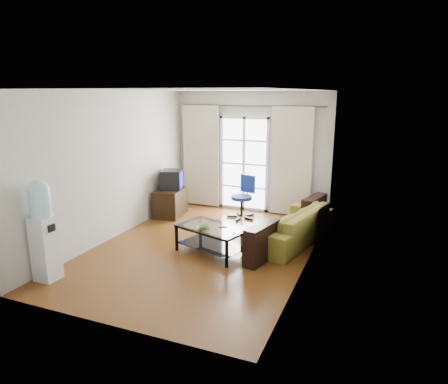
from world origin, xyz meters
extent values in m
plane|color=brown|center=(0.00, 0.00, 0.00)|extent=(5.20, 5.20, 0.00)
plane|color=white|center=(0.00, 0.00, 2.70)|extent=(5.20, 5.20, 0.00)
cube|color=#BBBAB2|center=(0.00, 2.60, 1.35)|extent=(3.60, 0.02, 2.70)
cube|color=#BBBAB2|center=(0.00, -2.60, 1.35)|extent=(3.60, 0.02, 2.70)
cube|color=#BBBAB2|center=(-1.80, 0.00, 1.35)|extent=(0.02, 5.20, 2.70)
cube|color=#BBBAB2|center=(1.80, 0.00, 1.35)|extent=(0.02, 5.20, 2.70)
cube|color=white|center=(-0.15, 2.56, 1.07)|extent=(1.01, 0.02, 2.04)
cube|color=white|center=(-0.15, 2.54, 1.07)|extent=(1.16, 0.06, 2.15)
cylinder|color=#4C3F2D|center=(0.00, 2.50, 2.38)|extent=(3.30, 0.04, 0.04)
cube|color=beige|center=(-1.20, 2.48, 1.20)|extent=(0.90, 0.07, 2.35)
cube|color=beige|center=(0.95, 2.48, 1.20)|extent=(0.90, 0.07, 2.35)
cube|color=#949496|center=(0.80, 2.50, 0.33)|extent=(0.64, 0.12, 0.64)
imported|color=olive|center=(1.34, 0.92, 0.31)|extent=(2.50, 1.75, 0.62)
cube|color=silver|center=(0.24, -0.15, 0.47)|extent=(1.31, 0.98, 0.01)
cube|color=black|center=(0.24, -0.15, 0.14)|extent=(1.24, 0.90, 0.01)
cube|color=black|center=(-0.38, -0.28, 0.23)|extent=(0.05, 0.05, 0.47)
cube|color=black|center=(0.68, -0.60, 0.23)|extent=(0.05, 0.05, 0.47)
cube|color=black|center=(-0.20, 0.30, 0.23)|extent=(0.05, 0.05, 0.47)
cube|color=black|center=(0.86, -0.02, 0.23)|extent=(0.05, 0.05, 0.47)
imported|color=#36954F|center=(0.15, -0.32, 0.50)|extent=(0.28, 0.28, 0.05)
imported|color=#983612|center=(0.02, -0.23, 0.48)|extent=(0.41, 0.41, 0.02)
cube|color=black|center=(0.41, -0.11, 0.48)|extent=(0.15, 0.10, 0.02)
cube|color=black|center=(-1.50, 1.48, 0.30)|extent=(0.65, 0.88, 0.60)
cube|color=black|center=(-1.48, 1.53, 0.81)|extent=(0.55, 0.57, 0.42)
cube|color=#0C19E5|center=(-1.27, 1.60, 0.81)|extent=(0.13, 0.35, 0.31)
cube|color=black|center=(-1.65, 1.47, 0.81)|extent=(0.22, 0.34, 0.27)
cylinder|color=black|center=(0.03, 1.89, 0.23)|extent=(0.05, 0.05, 0.47)
cylinder|color=navy|center=(0.03, 1.89, 0.46)|extent=(0.45, 0.45, 0.07)
cube|color=navy|center=(0.10, 2.08, 0.73)|extent=(0.36, 0.17, 0.39)
cube|color=silver|center=(-1.60, -1.95, 0.48)|extent=(0.31, 0.31, 0.96)
cylinder|color=#9AD7EE|center=(-1.60, -1.95, 1.15)|extent=(0.29, 0.29, 0.38)
sphere|color=#9AD7EE|center=(-1.60, -1.95, 1.34)|extent=(0.29, 0.29, 0.29)
cube|color=black|center=(-1.45, -1.95, 0.81)|extent=(0.04, 0.12, 0.10)
camera|label=1|loc=(2.81, -5.96, 2.66)|focal=32.00mm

